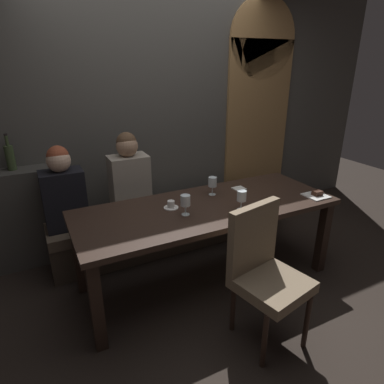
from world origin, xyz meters
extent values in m
plane|color=black|center=(0.00, 0.00, 0.00)|extent=(9.00, 9.00, 0.00)
cube|color=#4C4944|center=(0.00, 1.22, 1.50)|extent=(6.00, 0.12, 3.00)
cube|color=olive|center=(1.35, 1.15, 1.05)|extent=(0.90, 0.05, 2.10)
cylinder|color=#A07545|center=(1.35, 1.15, 2.10)|extent=(0.90, 0.05, 0.90)
cube|color=#413E3A|center=(-1.55, 1.04, 0.47)|extent=(1.10, 0.28, 0.95)
cube|color=black|center=(-1.03, -0.35, 0.35)|extent=(0.08, 0.08, 0.69)
cube|color=black|center=(1.03, -0.35, 0.35)|extent=(0.08, 0.08, 0.69)
cube|color=black|center=(-1.03, 0.35, 0.35)|extent=(0.08, 0.08, 0.69)
cube|color=black|center=(1.03, 0.35, 0.35)|extent=(0.08, 0.08, 0.69)
cube|color=#302119|center=(0.00, 0.00, 0.72)|extent=(2.20, 0.84, 0.04)
cube|color=#40352A|center=(0.00, 0.70, 0.17)|extent=(2.50, 0.40, 0.35)
cube|color=brown|center=(0.00, 0.70, 0.40)|extent=(2.50, 0.44, 0.10)
cylinder|color=#302119|center=(-0.13, -0.98, 0.21)|extent=(0.04, 0.04, 0.42)
cylinder|color=#302119|center=(0.23, -0.98, 0.21)|extent=(0.04, 0.04, 0.42)
cylinder|color=#302119|center=(-0.13, -0.62, 0.21)|extent=(0.04, 0.04, 0.42)
cylinder|color=#302119|center=(0.23, -0.62, 0.21)|extent=(0.04, 0.04, 0.42)
cube|color=#7F6B51|center=(0.05, -0.80, 0.46)|extent=(0.52, 0.52, 0.08)
cube|color=#7F6B51|center=(0.01, -0.61, 0.74)|extent=(0.44, 0.15, 0.48)
cube|color=black|center=(-1.05, 0.72, 0.72)|extent=(0.36, 0.24, 0.53)
sphere|color=#DBB293|center=(-1.05, 0.72, 1.08)|extent=(0.20, 0.20, 0.20)
sphere|color=brown|center=(-1.05, 0.73, 1.11)|extent=(0.18, 0.18, 0.18)
cube|color=#9E9384|center=(-0.45, 0.71, 0.75)|extent=(0.36, 0.24, 0.60)
sphere|color=tan|center=(-0.45, 0.71, 1.14)|extent=(0.20, 0.20, 0.20)
sphere|color=brown|center=(-0.45, 0.72, 1.17)|extent=(0.18, 0.18, 0.18)
cylinder|color=#384728|center=(-1.41, 1.07, 1.06)|extent=(0.08, 0.08, 0.22)
cylinder|color=#384728|center=(-1.41, 1.07, 1.21)|extent=(0.03, 0.03, 0.09)
cylinder|color=black|center=(-1.41, 1.07, 1.27)|extent=(0.03, 0.03, 0.02)
cylinder|color=silver|center=(-0.24, -0.08, 0.74)|extent=(0.06, 0.06, 0.00)
cylinder|color=silver|center=(-0.24, -0.08, 0.78)|extent=(0.01, 0.01, 0.07)
cylinder|color=silver|center=(-0.24, -0.08, 0.86)|extent=(0.08, 0.08, 0.08)
cylinder|color=silver|center=(0.15, 0.19, 0.74)|extent=(0.06, 0.06, 0.00)
cylinder|color=silver|center=(0.15, 0.19, 0.78)|extent=(0.01, 0.01, 0.07)
cylinder|color=silver|center=(0.15, 0.19, 0.86)|extent=(0.08, 0.08, 0.08)
cylinder|color=silver|center=(0.20, -0.20, 0.74)|extent=(0.06, 0.06, 0.00)
cylinder|color=silver|center=(0.20, -0.20, 0.78)|extent=(0.01, 0.01, 0.07)
cylinder|color=silver|center=(0.20, -0.20, 0.86)|extent=(0.08, 0.08, 0.08)
cylinder|color=white|center=(-0.29, 0.08, 0.74)|extent=(0.12, 0.12, 0.01)
cylinder|color=white|center=(-0.29, 0.08, 0.78)|extent=(0.06, 0.06, 0.06)
cylinder|color=brown|center=(-0.29, 0.08, 0.80)|extent=(0.05, 0.05, 0.01)
cube|color=white|center=(0.96, -0.27, 0.74)|extent=(0.19, 0.19, 0.01)
cube|color=#381E14|center=(0.97, -0.27, 0.77)|extent=(0.08, 0.06, 0.04)
cube|color=silver|center=(0.45, 0.20, 0.74)|extent=(0.11, 0.10, 0.01)
camera|label=1|loc=(-1.26, -2.21, 1.86)|focal=31.12mm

